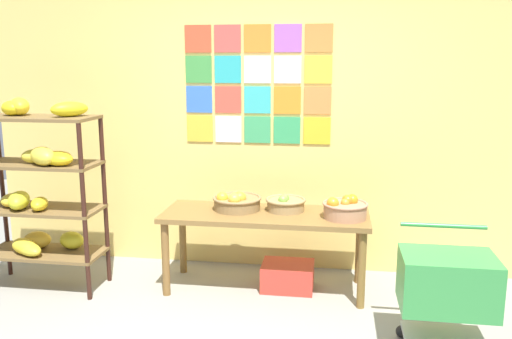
{
  "coord_description": "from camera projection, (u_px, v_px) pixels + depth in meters",
  "views": [
    {
      "loc": [
        0.65,
        -2.71,
        1.81
      ],
      "look_at": [
        0.06,
        1.25,
        1.01
      ],
      "focal_mm": 37.44,
      "sensor_mm": 36.0,
      "label": 1
    }
  ],
  "objects": [
    {
      "name": "banana_shelf_unit",
      "position": [
        39.0,
        185.0,
        4.23
      ],
      "size": [
        0.95,
        0.45,
        1.55
      ],
      "color": "#341A12",
      "rests_on": "ground"
    },
    {
      "name": "fruit_basket_right",
      "position": [
        286.0,
        203.0,
        4.29
      ],
      "size": [
        0.32,
        0.32,
        0.14
      ],
      "color": "#9A7D4E",
      "rests_on": "display_table"
    },
    {
      "name": "shopping_cart",
      "position": [
        447.0,
        286.0,
        3.32
      ],
      "size": [
        0.57,
        0.45,
        0.78
      ],
      "rotation": [
        0.0,
        0.0,
        -0.02
      ],
      "color": "black",
      "rests_on": "ground"
    },
    {
      "name": "produce_crate_under_table",
      "position": [
        288.0,
        276.0,
        4.34
      ],
      "size": [
        0.42,
        0.31,
        0.21
      ],
      "primitive_type": "cube",
      "color": "red",
      "rests_on": "ground"
    },
    {
      "name": "fruit_basket_centre",
      "position": [
        237.0,
        202.0,
        4.32
      ],
      "size": [
        0.4,
        0.4,
        0.16
      ],
      "color": "olive",
      "rests_on": "display_table"
    },
    {
      "name": "display_table",
      "position": [
        265.0,
        222.0,
        4.25
      ],
      "size": [
        1.63,
        0.6,
        0.64
      ],
      "color": "brown",
      "rests_on": "ground"
    },
    {
      "name": "fruit_basket_left",
      "position": [
        345.0,
        208.0,
        4.08
      ],
      "size": [
        0.35,
        0.35,
        0.18
      ],
      "color": "tan",
      "rests_on": "display_table"
    },
    {
      "name": "back_wall_with_art",
      "position": [
        260.0,
        101.0,
        4.62
      ],
      "size": [
        4.89,
        0.07,
        2.96
      ],
      "color": "#EECD6B",
      "rests_on": "ground"
    }
  ]
}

